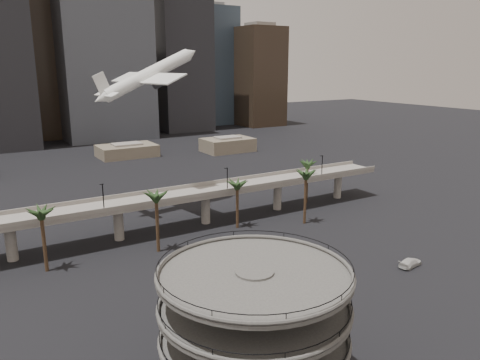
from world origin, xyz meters
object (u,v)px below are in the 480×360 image
car_a (278,306)px  car_b (286,282)px  overpass (164,201)px  airborne_jet (148,75)px  car_c (410,262)px  parking_ramp (254,322)px

car_a → car_b: bearing=-24.5°
overpass → car_b: size_ratio=25.65×
overpass → airborne_jet: (3.49, 15.64, 28.63)m
overpass → airborne_jet: bearing=77.4°
airborne_jet → car_b: size_ratio=6.07×
overpass → car_b: 39.35m
car_a → car_b: car_b is taller
overpass → car_c: bearing=-52.8°
parking_ramp → car_a: size_ratio=5.43×
overpass → car_c: overpass is taller
car_c → overpass: bearing=28.1°
airborne_jet → car_a: bearing=-102.0°
parking_ramp → car_a: 22.63m
parking_ramp → car_c: parking_ramp is taller
car_a → car_c: size_ratio=0.71×
parking_ramp → car_b: (20.47, 20.92, -9.00)m
airborne_jet → overpass: bearing=-112.5°
overpass → car_a: size_ratio=31.77×
airborne_jet → car_a: 69.37m
car_a → car_b: 8.57m
overpass → car_a: bearing=-88.3°
parking_ramp → car_b: bearing=45.6°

